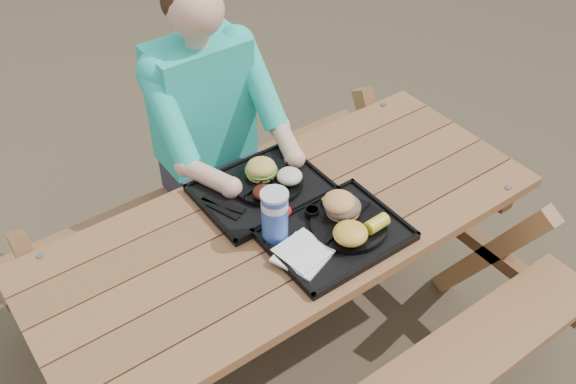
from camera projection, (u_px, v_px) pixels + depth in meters
ground at (288, 349)px, 2.70m from camera, size 60.00×60.00×0.00m
picnic_table at (288, 291)px, 2.45m from camera, size 1.80×1.49×0.75m
tray_near at (335, 235)px, 2.14m from camera, size 0.45×0.35×0.02m
tray_far at (262, 191)px, 2.31m from camera, size 0.45×0.35×0.02m
plate_near at (349, 225)px, 2.15m from camera, size 0.26×0.26×0.02m
plate_far at (267, 182)px, 2.32m from camera, size 0.26×0.26×0.02m
napkin_stack at (303, 255)px, 2.05m from camera, size 0.20×0.20×0.02m
soda_cup at (275, 216)px, 2.07m from camera, size 0.09×0.09×0.18m
condiment_bbq at (312, 212)px, 2.19m from camera, size 0.05×0.05×0.03m
condiment_mustard at (328, 203)px, 2.22m from camera, size 0.05×0.05×0.03m
sandwich at (344, 199)px, 2.14m from camera, size 0.12×0.12×0.12m
mac_cheese at (350, 233)px, 2.06m from camera, size 0.11×0.11×0.06m
corn_cob at (377, 224)px, 2.10m from camera, size 0.08×0.08×0.05m
cutlery_far at (224, 205)px, 2.23m from camera, size 0.11×0.16×0.01m
burger at (261, 164)px, 2.30m from camera, size 0.11×0.11×0.10m
baked_beans at (264, 192)px, 2.23m from camera, size 0.08×0.08×0.04m
potato_salad at (290, 176)px, 2.28m from camera, size 0.09×0.09×0.05m
diner at (208, 150)px, 2.69m from camera, size 0.48×0.84×1.28m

